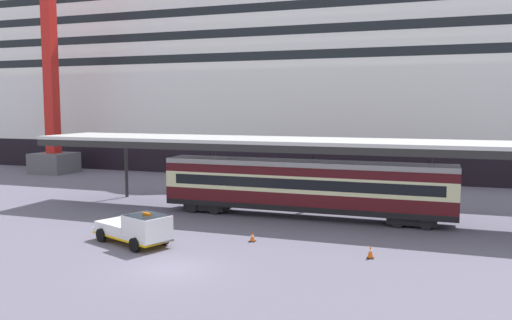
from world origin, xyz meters
TOP-DOWN VIEW (x-y plane):
  - ground_plane at (0.00, 0.00)m, footprint 400.00×400.00m
  - cruise_ship at (-19.43, 46.27)m, footprint 173.73×25.37m
  - platform_canopy at (3.17, 14.28)m, footprint 42.37×6.39m
  - train_carriage at (3.17, 13.86)m, footprint 20.78×2.81m
  - service_truck at (-4.09, 3.38)m, footprint 5.58×3.84m
  - traffic_cone_near at (1.92, 6.30)m, footprint 0.36×0.36m
  - traffic_cone_mid at (8.96, 5.10)m, footprint 0.36×0.36m
  - dockside_crane at (-30.74, 28.82)m, footprint 16.52×4.40m

SIDE VIEW (x-z plane):
  - ground_plane at x=0.00m, z-range 0.00..0.00m
  - traffic_cone_near at x=1.92m, z-range -0.01..0.59m
  - traffic_cone_mid at x=8.96m, z-range -0.01..0.74m
  - service_truck at x=-4.09m, z-range -0.02..2.00m
  - train_carriage at x=3.17m, z-range 0.25..4.36m
  - platform_canopy at x=3.17m, z-range 2.58..8.21m
  - cruise_ship at x=-19.43m, z-range -5.88..29.79m
  - dockside_crane at x=-30.74m, z-range -9.82..43.84m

